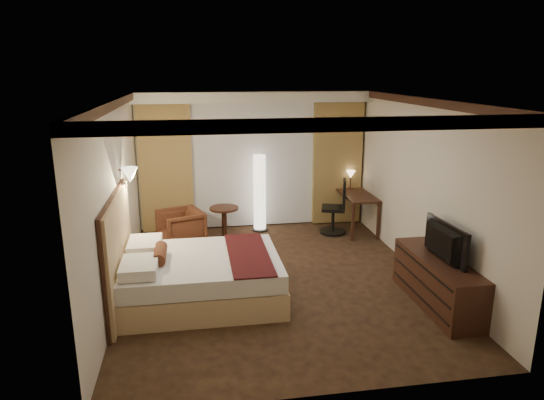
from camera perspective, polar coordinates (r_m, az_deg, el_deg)
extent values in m
cube|color=black|center=(7.48, 0.50, -9.33)|extent=(4.50, 5.50, 0.01)
cube|color=white|center=(6.82, 0.55, 11.79)|extent=(4.50, 5.50, 0.01)
cube|color=beige|center=(9.69, -2.26, 4.72)|extent=(4.50, 0.02, 2.70)
cube|color=beige|center=(7.02, -17.89, -0.04)|extent=(0.02, 5.50, 2.70)
cube|color=beige|center=(7.73, 17.20, 1.37)|extent=(0.02, 5.50, 2.70)
cube|color=white|center=(9.30, -2.14, 12.04)|extent=(4.50, 0.50, 0.20)
cube|color=silver|center=(9.63, -2.19, 4.05)|extent=(2.48, 0.04, 2.45)
cube|color=#AC824E|center=(9.52, -12.37, 3.57)|extent=(1.00, 0.14, 2.45)
cube|color=#AC824E|center=(9.92, 7.67, 4.25)|extent=(1.00, 0.14, 2.45)
imported|color=#451F14|center=(8.85, -10.70, -3.09)|extent=(0.88, 0.91, 0.74)
imported|color=black|center=(6.73, 19.09, -4.32)|extent=(0.60, 1.00, 0.13)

